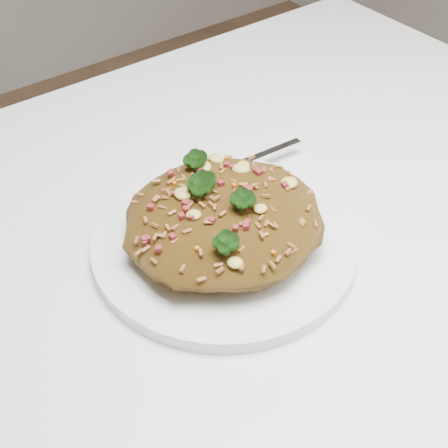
% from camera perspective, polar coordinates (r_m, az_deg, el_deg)
% --- Properties ---
extents(dining_table, '(1.20, 0.80, 0.75)m').
position_cam_1_polar(dining_table, '(0.59, -5.54, -15.32)').
color(dining_table, white).
rests_on(dining_table, ground).
extents(plate, '(0.24, 0.24, 0.01)m').
position_cam_1_polar(plate, '(0.57, -0.00, -1.62)').
color(plate, white).
rests_on(plate, dining_table).
extents(fried_rice, '(0.18, 0.17, 0.07)m').
position_cam_1_polar(fried_rice, '(0.55, -0.03, 1.07)').
color(fried_rice, brown).
rests_on(fried_rice, plate).
extents(fork, '(0.16, 0.03, 0.00)m').
position_cam_1_polar(fork, '(0.65, 1.78, 5.65)').
color(fork, silver).
rests_on(fork, plate).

